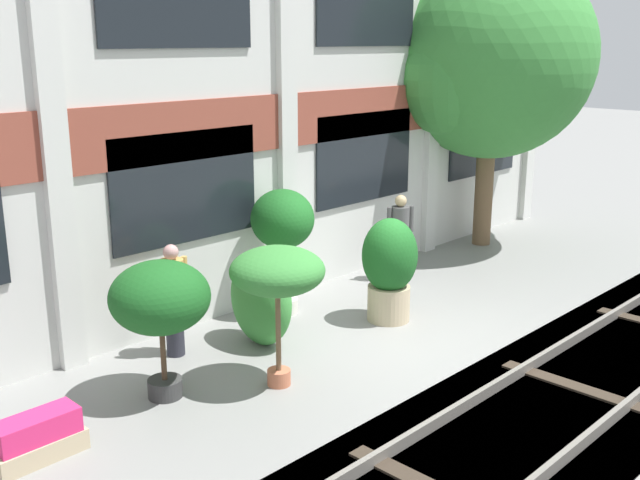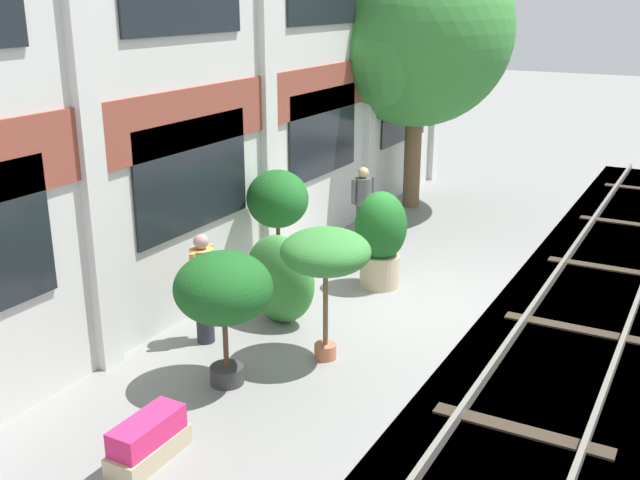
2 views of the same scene
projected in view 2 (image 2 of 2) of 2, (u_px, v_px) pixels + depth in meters
ground_plane at (404, 298)px, 12.57m from camera, size 80.00×80.00×0.00m
apartment_facade at (252, 49)px, 12.66m from camera, size 16.95×0.64×7.96m
rail_tracks at (572, 340)px, 11.35m from camera, size 24.59×2.80×0.43m
broadleaf_tree at (417, 36)px, 16.79m from camera, size 4.53×4.31×6.21m
potted_plant_low_pan at (278, 203)px, 12.48m from camera, size 1.04×1.04×2.10m
potted_plant_terracotta_small at (223, 291)px, 9.42m from camera, size 1.26×1.26×1.80m
potted_plant_square_trough at (148, 441)px, 8.13m from camera, size 1.01×0.42×0.52m
potted_plant_stone_basin at (381, 236)px, 12.81m from camera, size 0.90×0.90×1.70m
potted_plant_tall_urn at (326, 254)px, 10.02m from camera, size 1.23×1.23×1.88m
resident_by_doorway at (203, 285)px, 10.72m from camera, size 0.53×0.34×1.66m
resident_watching_tracks at (363, 205)px, 14.84m from camera, size 0.47×0.34×1.64m
topiary_hedge at (280, 279)px, 11.48m from camera, size 0.86×1.33×1.40m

